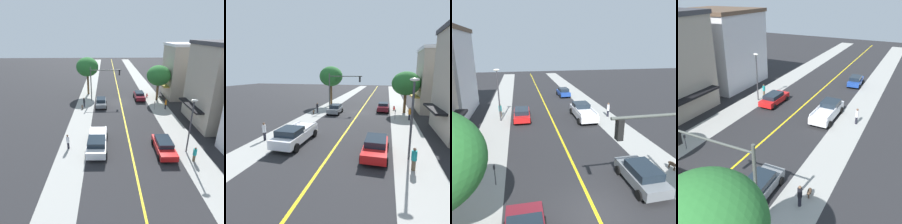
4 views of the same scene
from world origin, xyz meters
TOP-DOWN VIEW (x-y plane):
  - ground_plane at (0.00, 0.00)m, footprint 140.00×140.00m
  - sidewalk_left at (-6.64, 0.00)m, footprint 3.29×126.00m
  - sidewalk_right at (6.64, 0.00)m, footprint 3.29×126.00m
  - road_centerline_stripe at (0.00, 0.00)m, footprint 0.20×126.00m
  - brick_apartment_block at (-15.22, -3.65)m, footprint 12.93×7.60m
  - street_tree_left_near at (6.59, -5.86)m, footprint 4.56×4.56m
  - street_tree_right_corner at (-7.23, -1.46)m, footprint 4.49×4.49m
  - fire_hydrant at (-5.67, -3.39)m, footprint 0.44×0.24m
  - parking_meter at (-5.58, 3.78)m, footprint 0.12×0.18m
  - traffic_light_mast at (3.79, -1.40)m, footprint 5.87×0.32m
  - street_lamp at (-6.15, 16.88)m, footprint 0.70×0.36m
  - red_sedan_left_curb at (-3.60, 16.73)m, footprint 2.12×4.79m
  - grey_sedan_right_curb at (3.69, 1.88)m, footprint 2.04×4.21m
  - maroon_sedan_left_curb at (-3.81, -1.92)m, footprint 2.03×4.45m
  - white_pickup_truck at (3.86, 15.87)m, footprint 2.43×6.11m
  - pedestrian_teal_shirt at (-6.28, 18.59)m, footprint 0.37×0.37m
  - pedestrian_black_shirt at (6.73, 1.97)m, footprint 0.33×0.33m
  - pedestrian_orange_shirt at (-7.50, 3.68)m, footprint 0.33×0.33m
  - pedestrian_white_shirt at (7.19, 15.80)m, footprint 0.34×0.34m
  - small_dog at (6.97, 3.08)m, footprint 0.42×0.85m

SIDE VIEW (x-z plane):
  - ground_plane at x=0.00m, z-range 0.00..0.00m
  - road_centerline_stripe at x=0.00m, z-range 0.00..0.00m
  - sidewalk_left at x=-6.64m, z-range 0.00..0.01m
  - sidewalk_right at x=6.64m, z-range 0.00..0.01m
  - fire_hydrant at x=-5.67m, z-range -0.01..0.76m
  - small_dog at x=6.97m, z-range 0.10..0.73m
  - red_sedan_left_curb at x=-3.60m, z-range 0.04..1.49m
  - grey_sedan_right_curb at x=3.69m, z-range 0.04..1.50m
  - maroon_sedan_left_curb at x=-3.81m, z-range 0.05..1.52m
  - pedestrian_teal_shirt at x=-6.28m, z-range 0.04..1.68m
  - pedestrian_black_shirt at x=6.73m, z-range 0.05..1.74m
  - white_pickup_truck at x=3.86m, z-range 0.02..1.77m
  - parking_meter at x=-5.58m, z-range 0.22..1.66m
  - pedestrian_white_shirt at x=7.19m, z-range 0.06..1.87m
  - pedestrian_orange_shirt at x=-7.50m, z-range 0.06..1.87m
  - street_lamp at x=-6.15m, z-range 0.75..6.97m
  - traffic_light_mast at x=3.79m, z-range 1.12..7.53m
  - street_tree_right_corner at x=-7.23m, z-range 1.44..8.18m
  - brick_apartment_block at x=-15.22m, z-range 0.01..10.55m
  - street_tree_left_near at x=6.59m, z-range 1.90..9.63m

